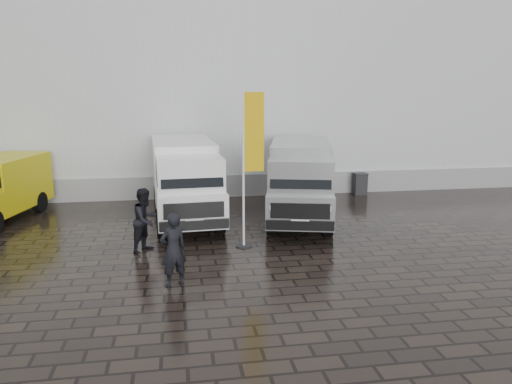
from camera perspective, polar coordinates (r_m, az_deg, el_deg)
ground at (r=15.22m, az=0.46°, el=-6.84°), size 120.00×120.00×0.00m
exhibition_hall at (r=30.56m, az=-0.90°, el=13.96°), size 44.00×16.00×12.00m
hall_plinth at (r=23.02m, az=2.05°, el=0.88°), size 44.00×0.15×1.00m
van_white at (r=18.84m, az=-8.11°, el=1.23°), size 2.60×6.79×2.89m
van_silver at (r=18.74m, az=5.07°, el=1.16°), size 3.71×6.88×2.84m
flagpole at (r=15.13m, az=-0.77°, el=3.81°), size 0.88×0.50×4.95m
wheelie_bin at (r=23.67m, az=11.79°, el=0.94°), size 0.63×0.63×1.00m
person_front at (r=12.61m, az=-9.44°, el=-6.53°), size 0.81×0.69×1.88m
person_tent at (r=15.39m, az=-12.51°, el=-3.13°), size 1.15×1.20×1.95m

